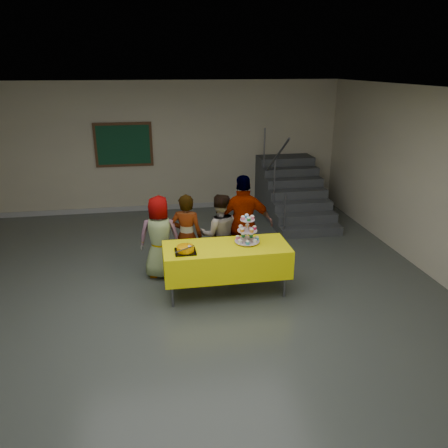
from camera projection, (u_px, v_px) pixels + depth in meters
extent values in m
plane|color=#4C514C|center=(195.00, 319.00, 6.05)|extent=(10.00, 10.00, 0.00)
cube|color=#B8B094|center=(170.00, 148.00, 10.16)|extent=(8.00, 0.04, 3.00)
cube|color=silver|center=(189.00, 94.00, 5.01)|extent=(8.00, 10.00, 0.04)
cube|color=#999999|center=(173.00, 207.00, 10.63)|extent=(7.90, 0.03, 0.12)
cylinder|color=#595960|center=(172.00, 284.00, 6.24)|extent=(0.04, 0.04, 0.73)
cylinder|color=#595960|center=(285.00, 275.00, 6.51)|extent=(0.04, 0.04, 0.73)
cylinder|color=#595960|center=(170.00, 267.00, 6.77)|extent=(0.04, 0.04, 0.73)
cylinder|color=#595960|center=(274.00, 259.00, 7.04)|extent=(0.04, 0.04, 0.73)
cube|color=#595960|center=(226.00, 248.00, 6.51)|extent=(1.80, 0.70, 0.02)
cube|color=#FFF305|center=(226.00, 260.00, 6.58)|extent=(1.88, 0.78, 0.44)
cylinder|color=silver|center=(247.00, 242.00, 6.62)|extent=(0.18, 0.18, 0.01)
cylinder|color=silver|center=(247.00, 230.00, 6.55)|extent=(0.02, 0.02, 0.42)
cylinder|color=silver|center=(247.00, 241.00, 6.62)|extent=(0.38, 0.38, 0.01)
cylinder|color=silver|center=(247.00, 230.00, 6.56)|extent=(0.30, 0.30, 0.01)
cylinder|color=silver|center=(248.00, 220.00, 6.50)|extent=(0.22, 0.22, 0.01)
cube|color=black|center=(185.00, 252.00, 6.29)|extent=(0.30, 0.30, 0.02)
cylinder|color=#FF9C00|center=(185.00, 249.00, 6.28)|extent=(0.25, 0.25, 0.07)
ellipsoid|color=#FF9C00|center=(185.00, 247.00, 6.26)|extent=(0.25, 0.25, 0.05)
ellipsoid|color=white|center=(189.00, 246.00, 6.23)|extent=(0.08, 0.08, 0.02)
cube|color=silver|center=(185.00, 249.00, 6.13)|extent=(0.30, 0.16, 0.04)
imported|color=slate|center=(160.00, 237.00, 7.06)|extent=(0.73, 0.53, 1.38)
imported|color=#5D5C66|center=(187.00, 236.00, 7.06)|extent=(0.59, 0.47, 1.41)
imported|color=slate|center=(220.00, 234.00, 7.19)|extent=(0.71, 0.57, 1.37)
imported|color=slate|center=(244.00, 225.00, 7.20)|extent=(1.01, 0.50, 1.67)
cube|color=#424447|center=(311.00, 231.00, 8.99)|extent=(1.30, 0.30, 0.18)
cube|color=#424447|center=(306.00, 222.00, 9.24)|extent=(1.30, 0.30, 0.36)
cube|color=#424447|center=(302.00, 214.00, 9.48)|extent=(1.30, 0.30, 0.54)
cube|color=#424447|center=(297.00, 205.00, 9.73)|extent=(1.30, 0.30, 0.72)
cube|color=#424447|center=(293.00, 198.00, 9.98)|extent=(1.30, 0.30, 0.90)
cube|color=#424447|center=(289.00, 191.00, 10.22)|extent=(1.30, 0.30, 1.08)
cube|color=#424447|center=(286.00, 184.00, 10.47)|extent=(1.30, 0.30, 1.26)
cube|color=#424447|center=(282.00, 180.00, 10.75)|extent=(1.30, 0.30, 1.26)
cylinder|color=#595960|center=(284.00, 217.00, 8.72)|extent=(0.04, 0.04, 0.90)
cylinder|color=#595960|center=(274.00, 181.00, 9.28)|extent=(0.04, 0.04, 0.90)
cylinder|color=#595960|center=(264.00, 148.00, 9.93)|extent=(0.04, 0.04, 0.90)
cylinder|color=#595960|center=(275.00, 159.00, 9.17)|extent=(0.04, 1.85, 1.20)
cube|color=#472B16|center=(124.00, 145.00, 9.93)|extent=(1.30, 0.04, 1.00)
cube|color=#154328|center=(124.00, 145.00, 9.90)|extent=(1.18, 0.02, 0.88)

